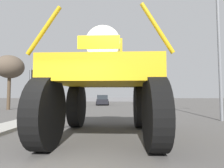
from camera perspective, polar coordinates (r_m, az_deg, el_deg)
The scene contains 9 objects.
ground_plane at distance 21.23m, azimuth -1.48°, elevation -7.65°, with size 120.00×120.00×0.00m, color #4C4947.
oversize_sprayer at distance 6.81m, azimuth -2.18°, elevation 0.06°, with size 4.17×5.70×4.12m.
sedan_ahead at distance 27.16m, azimuth -3.12°, elevation -5.23°, with size 2.20×4.25×1.52m.
traffic_signal_near_left at distance 13.86m, azimuth -24.46°, elevation 0.71°, with size 0.24×0.54×3.41m.
traffic_signal_near_right at distance 12.62m, azimuth 13.84°, elevation 2.59°, with size 0.24×0.54×3.92m.
traffic_signal_far_left at distance 28.54m, azimuth 7.09°, elevation -1.19°, with size 0.24×0.55×3.66m.
streetlight_near_right at distance 12.84m, azimuth 31.97°, elevation 9.64°, with size 2.14×0.24×7.74m.
bare_tree_left at distance 21.59m, azimuth -30.07°, elevation 4.68°, with size 2.85×2.85×5.70m.
roadside_barrier at distance 40.69m, azimuth 0.45°, elevation -5.02°, with size 24.39×0.24×0.90m, color #59595B.
Camera 1 is at (1.48, -3.12, 1.55)m, focal length 28.39 mm.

